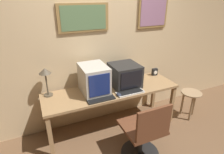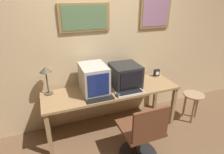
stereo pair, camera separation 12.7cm
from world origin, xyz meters
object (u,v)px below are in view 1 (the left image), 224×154
object	(u,v)px
monitor_right	(125,75)
keyboard_main	(101,99)
keyboard_side	(130,92)
side_stool	(190,98)
mouse_near_keyboard	(119,95)
office_chair	(144,135)
monitor_left	(94,79)
desk_clock	(155,72)
desk_lamp	(45,74)

from	to	relation	value
monitor_right	keyboard_main	distance (m)	0.59
keyboard_side	side_stool	size ratio (longest dim) A/B	0.84
monitor_right	mouse_near_keyboard	bearing A→B (deg)	-130.03
keyboard_main	side_stool	size ratio (longest dim) A/B	0.78
office_chair	side_stool	size ratio (longest dim) A/B	1.79
keyboard_main	keyboard_side	bearing A→B (deg)	0.87
monitor_left	side_stool	distance (m)	1.76
desk_clock	office_chair	distance (m)	1.28
mouse_near_keyboard	side_stool	world-z (taller)	mouse_near_keyboard
monitor_left	office_chair	bearing A→B (deg)	-62.72
monitor_left	side_stool	size ratio (longest dim) A/B	0.97
side_stool	monitor_left	bearing A→B (deg)	169.57
mouse_near_keyboard	keyboard_main	bearing A→B (deg)	179.54
monitor_right	desk_lamp	xyz separation A→B (m)	(-1.14, 0.15, 0.15)
desk_lamp	office_chair	bearing A→B (deg)	-42.20
monitor_left	desk_lamp	bearing A→B (deg)	165.29
desk_lamp	keyboard_side	bearing A→B (deg)	-20.68
keyboard_main	keyboard_side	size ratio (longest dim) A/B	0.94
desk_clock	side_stool	bearing A→B (deg)	-44.80
mouse_near_keyboard	desk_lamp	size ratio (longest dim) A/B	0.25
office_chair	desk_clock	bearing A→B (deg)	49.65
monitor_right	side_stool	bearing A→B (deg)	-15.83
keyboard_side	side_stool	world-z (taller)	keyboard_side
monitor_right	mouse_near_keyboard	distance (m)	0.39
keyboard_side	desk_lamp	size ratio (longest dim) A/B	0.99
keyboard_side	desk_clock	size ratio (longest dim) A/B	3.32
monitor_left	desk_lamp	world-z (taller)	desk_lamp
keyboard_side	desk_lamp	bearing A→B (deg)	159.32
mouse_near_keyboard	desk_lamp	world-z (taller)	desk_lamp
office_chair	keyboard_main	bearing A→B (deg)	127.10
monitor_right	mouse_near_keyboard	world-z (taller)	monitor_right
desk_lamp	side_stool	distance (m)	2.42
office_chair	monitor_right	bearing A→B (deg)	81.79
side_stool	monitor_right	bearing A→B (deg)	164.17
side_stool	keyboard_side	bearing A→B (deg)	177.31
monitor_right	side_stool	world-z (taller)	monitor_right
keyboard_main	keyboard_side	distance (m)	0.45
desk_lamp	office_chair	distance (m)	1.54
monitor_left	office_chair	world-z (taller)	monitor_left
keyboard_main	desk_lamp	world-z (taller)	desk_lamp
monitor_right	keyboard_side	size ratio (longest dim) A/B	1.07
keyboard_side	mouse_near_keyboard	world-z (taller)	mouse_near_keyboard
keyboard_main	desk_clock	xyz separation A→B (m)	(1.17, 0.41, 0.05)
monitor_left	desk_clock	size ratio (longest dim) A/B	3.83
monitor_right	office_chair	xyz separation A→B (m)	(-0.11, -0.79, -0.50)
monitor_right	monitor_left	bearing A→B (deg)	-177.81
mouse_near_keyboard	desk_clock	bearing A→B (deg)	24.68
monitor_left	keyboard_side	world-z (taller)	monitor_left
desk_lamp	side_stool	bearing A→B (deg)	-11.63
mouse_near_keyboard	office_chair	xyz separation A→B (m)	(0.12, -0.51, -0.35)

